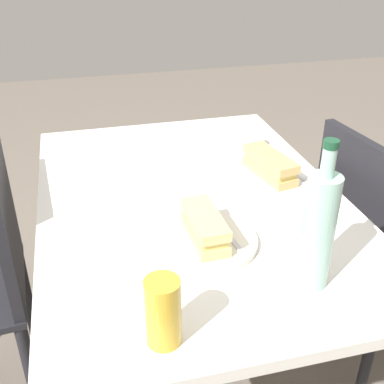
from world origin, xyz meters
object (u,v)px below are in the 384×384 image
(plate_near, at_px, (204,241))
(beer_glass, at_px, (163,312))
(dining_table, at_px, (192,231))
(baguette_sandwich_far, at_px, (270,165))
(baguette_sandwich_near, at_px, (205,226))
(water_bottle, at_px, (318,229))
(knife_far, at_px, (282,169))
(plate_far, at_px, (269,177))
(olive_bowl, at_px, (251,141))
(knife_near, at_px, (225,231))
(chair_far, at_px, (373,240))

(plate_near, bearing_deg, beer_glass, -29.11)
(dining_table, bearing_deg, baguette_sandwich_far, 101.75)
(baguette_sandwich_near, distance_m, water_bottle, 0.28)
(baguette_sandwich_far, height_order, beer_glass, beer_glass)
(knife_far, relative_size, beer_glass, 1.22)
(water_bottle, bearing_deg, plate_far, 168.65)
(plate_near, distance_m, olive_bowl, 0.61)
(knife_near, distance_m, knife_far, 0.39)
(dining_table, bearing_deg, chair_far, 89.09)
(plate_far, distance_m, knife_far, 0.06)
(water_bottle, bearing_deg, beer_glass, -75.85)
(dining_table, distance_m, beer_glass, 0.56)
(baguette_sandwich_near, distance_m, baguette_sandwich_far, 0.39)
(knife_far, bearing_deg, chair_far, 75.13)
(baguette_sandwich_far, xyz_separation_m, water_bottle, (0.46, -0.09, 0.09))
(plate_near, relative_size, knife_near, 1.42)
(baguette_sandwich_near, xyz_separation_m, knife_far, (-0.29, 0.33, -0.03))
(dining_table, distance_m, plate_near, 0.25)
(beer_glass, xyz_separation_m, olive_bowl, (-0.80, 0.47, -0.05))
(knife_far, bearing_deg, knife_near, -44.22)
(knife_near, bearing_deg, plate_near, -76.46)
(baguette_sandwich_near, relative_size, plate_far, 0.72)
(plate_far, height_order, olive_bowl, olive_bowl)
(chair_far, bearing_deg, olive_bowl, -133.74)
(dining_table, distance_m, baguette_sandwich_near, 0.27)
(water_bottle, height_order, beer_glass, water_bottle)
(knife_far, distance_m, beer_glass, 0.75)
(chair_far, height_order, plate_near, chair_far)
(baguette_sandwich_near, distance_m, knife_far, 0.44)
(chair_far, distance_m, water_bottle, 0.72)
(olive_bowl, bearing_deg, chair_far, 46.26)
(dining_table, relative_size, plate_near, 4.66)
(olive_bowl, bearing_deg, water_bottle, -10.29)
(baguette_sandwich_near, bearing_deg, dining_table, 173.58)
(chair_far, bearing_deg, baguette_sandwich_near, -71.94)
(dining_table, relative_size, beer_glass, 8.60)
(baguette_sandwich_near, distance_m, plate_far, 0.39)
(knife_near, xyz_separation_m, baguette_sandwich_far, (-0.26, 0.22, 0.03))
(chair_far, distance_m, plate_near, 0.72)
(baguette_sandwich_near, height_order, baguette_sandwich_far, same)
(chair_far, bearing_deg, plate_far, -99.63)
(dining_table, height_order, chair_far, chair_far)
(dining_table, relative_size, baguette_sandwich_far, 5.66)
(plate_far, xyz_separation_m, baguette_sandwich_far, (0.00, 0.00, 0.04))
(dining_table, bearing_deg, baguette_sandwich_near, -6.42)
(baguette_sandwich_far, distance_m, water_bottle, 0.48)
(knife_near, height_order, water_bottle, water_bottle)
(baguette_sandwich_near, bearing_deg, knife_near, 103.54)
(dining_table, bearing_deg, beer_glass, -19.85)
(chair_far, distance_m, plate_far, 0.45)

